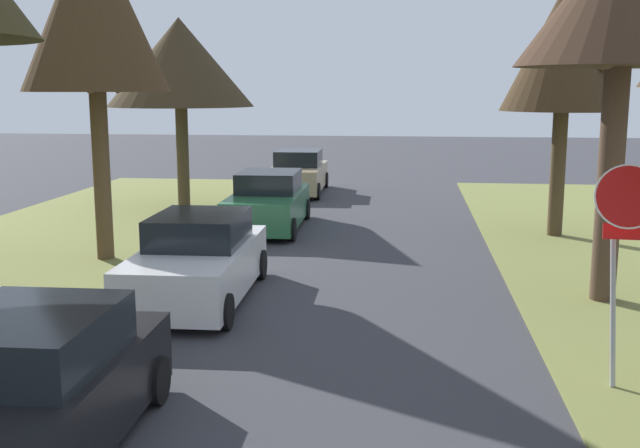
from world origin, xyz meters
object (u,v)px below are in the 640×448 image
(stop_sign_far, at_px, (624,228))
(parked_sedan_tan, at_px, (298,173))
(street_tree_left_mid_b, at_px, (93,6))
(parked_sedan_green, at_px, (268,203))
(parked_sedan_black, at_px, (24,398))
(street_tree_left_far, at_px, (180,63))
(parked_sedan_white, at_px, (198,261))
(street_tree_right_far, at_px, (565,48))

(stop_sign_far, distance_m, parked_sedan_tan, 19.14)
(street_tree_left_mid_b, height_order, parked_sedan_green, street_tree_left_mid_b)
(parked_sedan_black, bearing_deg, stop_sign_far, 22.52)
(parked_sedan_green, bearing_deg, street_tree_left_far, 137.27)
(parked_sedan_white, bearing_deg, parked_sedan_green, 90.18)
(stop_sign_far, relative_size, parked_sedan_white, 0.65)
(stop_sign_far, height_order, parked_sedan_tan, stop_sign_far)
(street_tree_left_far, height_order, parked_sedan_black, street_tree_left_far)
(street_tree_right_far, xyz_separation_m, street_tree_left_far, (-11.01, 3.37, -0.24))
(street_tree_right_far, xyz_separation_m, parked_sedan_white, (-7.66, -6.86, -4.13))
(parked_sedan_black, xyz_separation_m, parked_sedan_white, (0.08, 6.24, 0.00))
(parked_sedan_white, distance_m, parked_sedan_green, 7.16)
(stop_sign_far, height_order, street_tree_left_mid_b, street_tree_left_mid_b)
(street_tree_right_far, xyz_separation_m, parked_sedan_tan, (-7.89, 7.49, -4.13))
(parked_sedan_white, bearing_deg, street_tree_right_far, 41.86)
(street_tree_left_mid_b, relative_size, parked_sedan_green, 1.68)
(parked_sedan_tan, bearing_deg, street_tree_left_mid_b, -103.40)
(stop_sign_far, xyz_separation_m, parked_sedan_tan, (-6.73, 17.87, -1.42))
(parked_sedan_tan, bearing_deg, parked_sedan_green, -88.28)
(stop_sign_far, distance_m, parked_sedan_black, 7.25)
(parked_sedan_white, height_order, parked_sedan_tan, same)
(parked_sedan_tan, bearing_deg, street_tree_right_far, -43.48)
(parked_sedan_green, bearing_deg, parked_sedan_tan, 91.72)
(street_tree_left_mid_b, xyz_separation_m, parked_sedan_black, (2.89, -9.11, -4.85))
(street_tree_right_far, bearing_deg, stop_sign_far, -96.39)
(street_tree_left_mid_b, xyz_separation_m, parked_sedan_white, (2.97, -2.87, -4.85))
(street_tree_left_mid_b, height_order, parked_sedan_tan, street_tree_left_mid_b)
(street_tree_left_far, relative_size, parked_sedan_tan, 1.34)
(parked_sedan_white, bearing_deg, parked_sedan_black, -90.70)
(stop_sign_far, bearing_deg, street_tree_left_mid_b, 145.98)
(street_tree_right_far, height_order, parked_sedan_tan, street_tree_right_far)
(street_tree_left_mid_b, xyz_separation_m, street_tree_left_far, (-0.38, 7.37, -0.96))
(stop_sign_far, xyz_separation_m, parked_sedan_black, (-6.57, -2.72, -1.42))
(street_tree_right_far, height_order, parked_sedan_black, street_tree_right_far)
(stop_sign_far, relative_size, parked_sedan_tan, 0.65)
(street_tree_left_far, bearing_deg, parked_sedan_white, -71.85)
(parked_sedan_black, xyz_separation_m, parked_sedan_green, (0.05, 13.40, 0.00))
(parked_sedan_white, xyz_separation_m, parked_sedan_green, (-0.02, 7.16, 0.00))
(parked_sedan_black, relative_size, parked_sedan_tan, 1.00)
(parked_sedan_black, xyz_separation_m, parked_sedan_tan, (-0.16, 20.59, 0.00))
(street_tree_right_far, height_order, street_tree_left_mid_b, street_tree_left_mid_b)
(street_tree_left_far, bearing_deg, stop_sign_far, -54.40)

